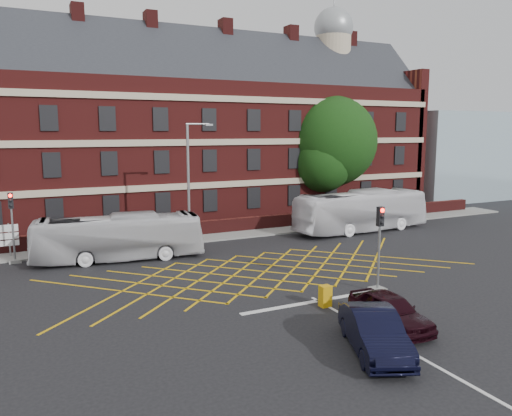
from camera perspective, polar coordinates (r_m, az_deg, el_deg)
name	(u,v)px	position (r m, az deg, el deg)	size (l,w,h in m)	color
ground	(282,281)	(26.86, 2.99, -8.34)	(120.00, 120.00, 0.00)	black
victorian_building	(167,132)	(46.22, -10.09, 8.59)	(51.00, 12.17, 20.40)	#581716
boundary_wall	(200,228)	(38.28, -6.45, -2.33)	(56.00, 0.50, 1.10)	#471312
far_pavement	(204,237)	(37.46, -5.92, -3.34)	(60.00, 3.00, 0.12)	slate
glass_block	(448,156)	(63.66, 21.08, 5.61)	(14.00, 10.00, 10.00)	#99B2BF
box_junction_hatching	(265,271)	(28.55, 1.03, -7.27)	(11.50, 0.12, 0.02)	#CC990C
stop_line	(318,301)	(24.01, 7.09, -10.48)	(8.00, 0.30, 0.02)	silver
centre_line	(418,357)	(19.30, 18.06, -15.84)	(0.15, 14.00, 0.02)	silver
bus_left	(119,237)	(31.87, -15.44, -3.25)	(2.40, 10.24, 2.85)	silver
bus_right	(362,211)	(40.36, 11.98, -0.34)	(2.73, 11.67, 3.25)	silver
car_navy	(374,332)	(18.97, 13.38, -13.58)	(1.63, 4.67, 1.54)	black
car_maroon	(390,310)	(21.33, 15.07, -11.24)	(1.68, 4.18, 1.42)	black
deciduous_tree	(331,147)	(47.65, 8.60, 6.86)	(8.46, 8.44, 11.16)	black
traffic_light_near	(379,257)	(25.37, 13.85, -5.48)	(0.70, 0.70, 4.27)	slate
traffic_light_far	(13,234)	(33.41, -26.01, -2.70)	(0.70, 0.70, 4.27)	slate
street_lamp	(190,207)	(33.61, -7.56, 0.08)	(2.25, 1.00, 8.42)	slate
direction_signs	(9,236)	(34.89, -26.38, -2.91)	(1.10, 0.16, 2.20)	gray
utility_cabinet	(325,296)	(23.20, 7.92, -9.95)	(0.49, 0.42, 0.98)	#CA930B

